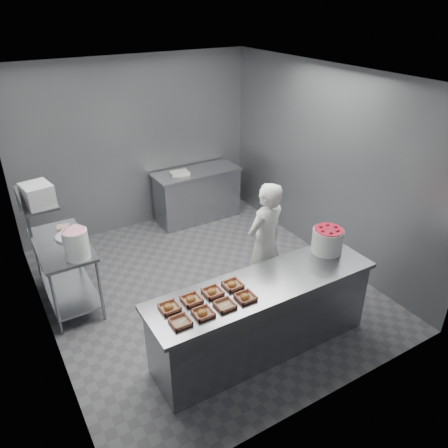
{
  "coord_description": "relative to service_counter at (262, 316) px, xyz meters",
  "views": [
    {
      "loc": [
        -2.29,
        -4.36,
        3.61
      ],
      "look_at": [
        0.19,
        -0.2,
        1.03
      ],
      "focal_mm": 35.0,
      "sensor_mm": 36.0,
      "label": 1
    }
  ],
  "objects": [
    {
      "name": "tray_3",
      "position": [
        -0.32,
        -0.12,
        0.47
      ],
      "size": [
        0.19,
        0.18,
        0.06
      ],
      "color": "tan",
      "rests_on": "service_counter"
    },
    {
      "name": "ceiling",
      "position": [
        0.0,
        1.35,
        2.35
      ],
      "size": [
        4.5,
        4.5,
        0.0
      ],
      "primitive_type": "plane",
      "rotation": [
        3.14,
        0.0,
        0.0
      ],
      "color": "white",
      "rests_on": "wall_back"
    },
    {
      "name": "worker",
      "position": [
        0.57,
        0.78,
        0.36
      ],
      "size": [
        0.67,
        0.51,
        1.63
      ],
      "primitive_type": "imported",
      "rotation": [
        0.0,
        0.0,
        3.36
      ],
      "color": "white",
      "rests_on": "ground"
    },
    {
      "name": "tray_6",
      "position": [
        -0.56,
        0.12,
        0.47
      ],
      "size": [
        0.19,
        0.18,
        0.06
      ],
      "color": "tan",
      "rests_on": "service_counter"
    },
    {
      "name": "strawberry_tub",
      "position": [
        1.0,
        0.15,
        0.6
      ],
      "size": [
        0.36,
        0.36,
        0.3
      ],
      "color": "silver",
      "rests_on": "service_counter"
    },
    {
      "name": "wall_shelf",
      "position": [
        -1.82,
        1.95,
        1.1
      ],
      "size": [
        0.35,
        0.9,
        0.03
      ],
      "primitive_type": "cube",
      "color": "slate",
      "rests_on": "wall_left"
    },
    {
      "name": "paper_stack",
      "position": [
        0.58,
        3.25,
        0.47
      ],
      "size": [
        0.33,
        0.27,
        0.05
      ],
      "primitive_type": "cube",
      "rotation": [
        0.0,
        0.0,
        -0.18
      ],
      "color": "silver",
      "rests_on": "back_counter"
    },
    {
      "name": "bucket_lid",
      "position": [
        -1.53,
        2.04,
        0.46
      ],
      "size": [
        0.4,
        0.4,
        0.03
      ],
      "primitive_type": "cylinder",
      "rotation": [
        0.0,
        0.0,
        -0.24
      ],
      "color": "silver",
      "rests_on": "prep_table"
    },
    {
      "name": "tray_4",
      "position": [
        -1.04,
        0.12,
        0.47
      ],
      "size": [
        0.19,
        0.18,
        0.06
      ],
      "color": "tan",
      "rests_on": "service_counter"
    },
    {
      "name": "service_counter",
      "position": [
        0.0,
        0.0,
        0.0
      ],
      "size": [
        2.6,
        0.7,
        0.9
      ],
      "color": "slate",
      "rests_on": "ground"
    },
    {
      "name": "tray_1",
      "position": [
        -0.8,
        -0.12,
        0.47
      ],
      "size": [
        0.19,
        0.18,
        0.06
      ],
      "color": "tan",
      "rests_on": "service_counter"
    },
    {
      "name": "glaze_bucket",
      "position": [
        -1.55,
        1.51,
        0.63
      ],
      "size": [
        0.29,
        0.28,
        0.43
      ],
      "color": "silver",
      "rests_on": "prep_table"
    },
    {
      "name": "rag",
      "position": [
        -1.54,
        2.34,
        0.46
      ],
      "size": [
        0.19,
        0.17,
        0.02
      ],
      "primitive_type": "cube",
      "rotation": [
        0.0,
        0.0,
        -0.31
      ],
      "color": "#CCB28C",
      "rests_on": "prep_table"
    },
    {
      "name": "prep_table",
      "position": [
        -1.65,
        1.95,
        0.14
      ],
      "size": [
        0.6,
        1.2,
        0.9
      ],
      "color": "slate",
      "rests_on": "ground"
    },
    {
      "name": "wall_left",
      "position": [
        -2.0,
        1.35,
        0.95
      ],
      "size": [
        0.04,
        4.5,
        2.8
      ],
      "primitive_type": "cube",
      "color": "slate",
      "rests_on": "ground"
    },
    {
      "name": "tray_0",
      "position": [
        -1.03,
        -0.12,
        0.47
      ],
      "size": [
        0.19,
        0.18,
        0.04
      ],
      "color": "tan",
      "rests_on": "service_counter"
    },
    {
      "name": "appliance",
      "position": [
        -1.82,
        1.68,
        1.23
      ],
      "size": [
        0.33,
        0.36,
        0.24
      ],
      "primitive_type": "cube",
      "rotation": [
        0.0,
        0.0,
        0.16
      ],
      "color": "gray",
      "rests_on": "wall_shelf"
    },
    {
      "name": "wall_right",
      "position": [
        2.0,
        1.35,
        0.95
      ],
      "size": [
        0.04,
        4.5,
        2.8
      ],
      "primitive_type": "cube",
      "color": "slate",
      "rests_on": "ground"
    },
    {
      "name": "floor",
      "position": [
        0.0,
        1.35,
        -0.45
      ],
      "size": [
        4.5,
        4.5,
        0.0
      ],
      "primitive_type": "plane",
      "color": "#4C4C51",
      "rests_on": "ground"
    },
    {
      "name": "tray_5",
      "position": [
        -0.8,
        0.12,
        0.47
      ],
      "size": [
        0.19,
        0.18,
        0.06
      ],
      "color": "tan",
      "rests_on": "service_counter"
    },
    {
      "name": "back_counter",
      "position": [
        0.9,
        3.25,
        -0.0
      ],
      "size": [
        1.5,
        0.6,
        0.9
      ],
      "color": "slate",
      "rests_on": "ground"
    },
    {
      "name": "tray_2",
      "position": [
        -0.55,
        -0.12,
        0.47
      ],
      "size": [
        0.19,
        0.18,
        0.04
      ],
      "color": "tan",
      "rests_on": "service_counter"
    },
    {
      "name": "wall_back",
      "position": [
        0.0,
        3.6,
        0.95
      ],
      "size": [
        4.0,
        0.04,
        2.8
      ],
      "primitive_type": "cube",
      "color": "slate",
      "rests_on": "ground"
    },
    {
      "name": "tray_7",
      "position": [
        -0.32,
        0.12,
        0.47
      ],
      "size": [
        0.19,
        0.18,
        0.06
      ],
      "color": "tan",
      "rests_on": "service_counter"
    }
  ]
}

